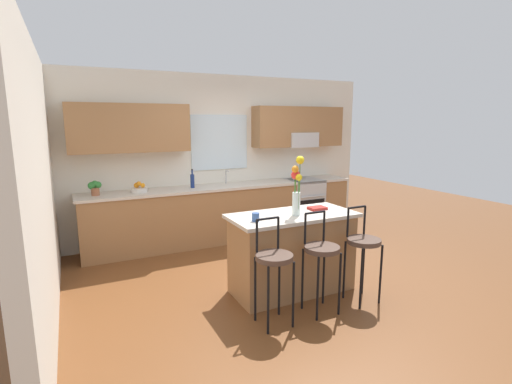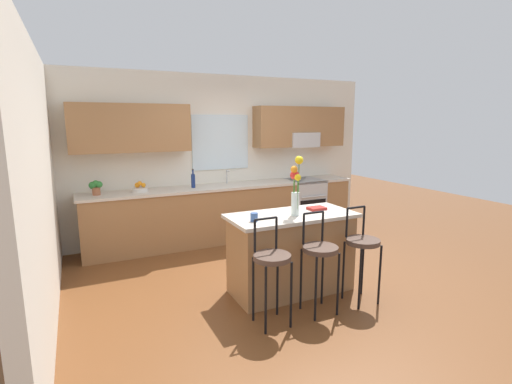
{
  "view_description": "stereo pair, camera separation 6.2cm",
  "coord_description": "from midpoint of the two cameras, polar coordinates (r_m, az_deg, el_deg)",
  "views": [
    {
      "loc": [
        -2.28,
        -4.0,
        1.95
      ],
      "look_at": [
        -0.03,
        0.55,
        1.0
      ],
      "focal_mm": 26.62,
      "sensor_mm": 36.0,
      "label": 1
    },
    {
      "loc": [
        -2.22,
        -4.02,
        1.95
      ],
      "look_at": [
        -0.03,
        0.55,
        1.0
      ],
      "focal_mm": 26.62,
      "sensor_mm": 36.0,
      "label": 2
    }
  ],
  "objects": [
    {
      "name": "potted_plant_small",
      "position": [
        5.79,
        -22.67,
        0.73
      ],
      "size": [
        0.18,
        0.12,
        0.21
      ],
      "color": "#9E5B3D",
      "rests_on": "counter_run"
    },
    {
      "name": "fruit_bowl_oranges",
      "position": [
        5.86,
        -16.76,
        0.52
      ],
      "size": [
        0.24,
        0.24,
        0.16
      ],
      "color": "silver",
      "rests_on": "counter_run"
    },
    {
      "name": "bottle_olive_oil",
      "position": [
        6.02,
        -9.14,
        1.74
      ],
      "size": [
        0.06,
        0.06,
        0.29
      ],
      "color": "navy",
      "rests_on": "counter_run"
    },
    {
      "name": "wall_left",
      "position": [
        4.36,
        -29.41,
        1.32
      ],
      "size": [
        0.12,
        4.6,
        2.7
      ],
      "primitive_type": "cube",
      "color": "silver",
      "rests_on": "ground"
    },
    {
      "name": "mug_ceramic",
      "position": [
        3.96,
        0.17,
        -3.79
      ],
      "size": [
        0.08,
        0.08,
        0.09
      ],
      "primitive_type": "cylinder",
      "color": "#33518C",
      "rests_on": "kitchen_island"
    },
    {
      "name": "flower_vase",
      "position": [
        4.18,
        6.43,
        0.99
      ],
      "size": [
        0.15,
        0.15,
        0.66
      ],
      "color": "silver",
      "rests_on": "kitchen_island"
    },
    {
      "name": "bar_stool_far",
      "position": [
        4.27,
        16.08,
        -7.76
      ],
      "size": [
        0.36,
        0.36,
        1.04
      ],
      "color": "black",
      "rests_on": "ground"
    },
    {
      "name": "ground_plane",
      "position": [
        5.0,
        3.48,
        -12.39
      ],
      "size": [
        14.0,
        14.0,
        0.0
      ],
      "primitive_type": "plane",
      "color": "brown"
    },
    {
      "name": "back_wall_assembly",
      "position": [
        6.43,
        -4.81,
        6.64
      ],
      "size": [
        5.6,
        0.5,
        2.7
      ],
      "color": "silver",
      "rests_on": "ground"
    },
    {
      "name": "sink_faucet",
      "position": [
        6.35,
        -4.08,
        2.54
      ],
      "size": [
        0.02,
        0.13,
        0.23
      ],
      "color": "#B7BABC",
      "rests_on": "counter_run"
    },
    {
      "name": "counter_run",
      "position": [
        6.32,
        -3.98,
        -3.01
      ],
      "size": [
        4.56,
        0.64,
        0.92
      ],
      "color": "#996B42",
      "rests_on": "ground"
    },
    {
      "name": "oven_range",
      "position": [
        6.96,
        7.46,
        -1.84
      ],
      "size": [
        0.6,
        0.64,
        0.92
      ],
      "color": "#B7BABC",
      "rests_on": "ground"
    },
    {
      "name": "bar_stool_middle",
      "position": [
        3.94,
        10.0,
        -9.06
      ],
      "size": [
        0.36,
        0.36,
        1.04
      ],
      "color": "black",
      "rests_on": "ground"
    },
    {
      "name": "bar_stool_near",
      "position": [
        3.67,
        2.87,
        -10.45
      ],
      "size": [
        0.36,
        0.36,
        1.04
      ],
      "color": "black",
      "rests_on": "ground"
    },
    {
      "name": "kitchen_island",
      "position": [
        4.43,
        5.72,
        -9.04
      ],
      "size": [
        1.45,
        0.69,
        0.92
      ],
      "color": "#996B42",
      "rests_on": "ground"
    },
    {
      "name": "cookbook",
      "position": [
        4.54,
        9.49,
        -2.44
      ],
      "size": [
        0.2,
        0.15,
        0.03
      ],
      "primitive_type": "cube",
      "color": "maroon",
      "rests_on": "kitchen_island"
    }
  ]
}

